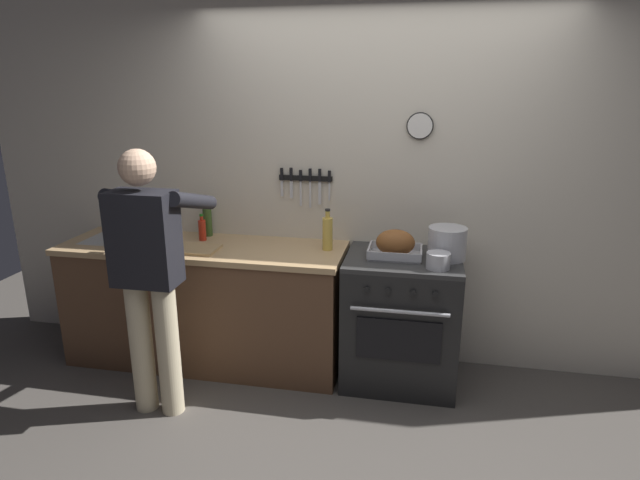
{
  "coord_description": "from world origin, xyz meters",
  "views": [
    {
      "loc": [
        0.32,
        -2.39,
        2.02
      ],
      "look_at": [
        -0.32,
        0.85,
        1.03
      ],
      "focal_mm": 29.86,
      "sensor_mm": 36.0,
      "label": 1
    }
  ],
  "objects_px": {
    "stove": "(401,319)",
    "person_cook": "(149,268)",
    "bottle_hot_sauce": "(202,230)",
    "bottle_cooking_oil": "(328,233)",
    "stock_pot": "(447,243)",
    "roasting_pan": "(395,245)",
    "cutting_board": "(192,249)",
    "bottle_olive_oil": "(208,220)",
    "saucepan": "(438,261)"
  },
  "relations": [
    {
      "from": "stove",
      "to": "person_cook",
      "type": "distance_m",
      "value": 1.69
    },
    {
      "from": "stove",
      "to": "bottle_hot_sauce",
      "type": "xyz_separation_m",
      "value": [
        -1.46,
        0.12,
        0.53
      ]
    },
    {
      "from": "bottle_hot_sauce",
      "to": "bottle_cooking_oil",
      "type": "relative_size",
      "value": 0.68
    },
    {
      "from": "stock_pot",
      "to": "bottle_cooking_oil",
      "type": "relative_size",
      "value": 0.86
    },
    {
      "from": "person_cook",
      "to": "bottle_hot_sauce",
      "type": "height_order",
      "value": "person_cook"
    },
    {
      "from": "roasting_pan",
      "to": "bottle_cooking_oil",
      "type": "height_order",
      "value": "bottle_cooking_oil"
    },
    {
      "from": "person_cook",
      "to": "stock_pot",
      "type": "relative_size",
      "value": 6.65
    },
    {
      "from": "stove",
      "to": "roasting_pan",
      "type": "bearing_deg",
      "value": -178.76
    },
    {
      "from": "roasting_pan",
      "to": "cutting_board",
      "type": "bearing_deg",
      "value": -174.75
    },
    {
      "from": "roasting_pan",
      "to": "bottle_cooking_oil",
      "type": "xyz_separation_m",
      "value": [
        -0.47,
        0.07,
        0.04
      ]
    },
    {
      "from": "stock_pot",
      "to": "bottle_olive_oil",
      "type": "height_order",
      "value": "bottle_olive_oil"
    },
    {
      "from": "person_cook",
      "to": "stove",
      "type": "bearing_deg",
      "value": -66.09
    },
    {
      "from": "stove",
      "to": "saucepan",
      "type": "distance_m",
      "value": 0.57
    },
    {
      "from": "roasting_pan",
      "to": "bottle_cooking_oil",
      "type": "bearing_deg",
      "value": 171.79
    },
    {
      "from": "stock_pot",
      "to": "saucepan",
      "type": "bearing_deg",
      "value": -105.28
    },
    {
      "from": "bottle_olive_oil",
      "to": "bottle_cooking_oil",
      "type": "relative_size",
      "value": 1.0
    },
    {
      "from": "person_cook",
      "to": "bottle_olive_oil",
      "type": "relative_size",
      "value": 5.72
    },
    {
      "from": "cutting_board",
      "to": "bottle_olive_oil",
      "type": "height_order",
      "value": "bottle_olive_oil"
    },
    {
      "from": "stove",
      "to": "person_cook",
      "type": "height_order",
      "value": "person_cook"
    },
    {
      "from": "saucepan",
      "to": "bottle_olive_oil",
      "type": "xyz_separation_m",
      "value": [
        -1.69,
        0.42,
        0.07
      ]
    },
    {
      "from": "stock_pot",
      "to": "cutting_board",
      "type": "bearing_deg",
      "value": -174.74
    },
    {
      "from": "roasting_pan",
      "to": "bottle_olive_oil",
      "type": "xyz_separation_m",
      "value": [
        -1.41,
        0.24,
        0.04
      ]
    },
    {
      "from": "stock_pot",
      "to": "cutting_board",
      "type": "relative_size",
      "value": 0.69
    },
    {
      "from": "stock_pot",
      "to": "roasting_pan",
      "type": "bearing_deg",
      "value": -174.7
    },
    {
      "from": "bottle_cooking_oil",
      "to": "bottle_hot_sauce",
      "type": "bearing_deg",
      "value": 177.01
    },
    {
      "from": "bottle_olive_oil",
      "to": "bottle_hot_sauce",
      "type": "height_order",
      "value": "bottle_olive_oil"
    },
    {
      "from": "stove",
      "to": "bottle_cooking_oil",
      "type": "xyz_separation_m",
      "value": [
        -0.53,
        0.07,
        0.57
      ]
    },
    {
      "from": "stove",
      "to": "bottle_cooking_oil",
      "type": "distance_m",
      "value": 0.78
    },
    {
      "from": "cutting_board",
      "to": "bottle_cooking_oil",
      "type": "distance_m",
      "value": 0.94
    },
    {
      "from": "person_cook",
      "to": "cutting_board",
      "type": "height_order",
      "value": "person_cook"
    },
    {
      "from": "person_cook",
      "to": "cutting_board",
      "type": "bearing_deg",
      "value": -3.73
    },
    {
      "from": "stove",
      "to": "saucepan",
      "type": "height_order",
      "value": "saucepan"
    },
    {
      "from": "roasting_pan",
      "to": "bottle_olive_oil",
      "type": "height_order",
      "value": "bottle_olive_oil"
    },
    {
      "from": "roasting_pan",
      "to": "bottle_hot_sauce",
      "type": "relative_size",
      "value": 1.8
    },
    {
      "from": "saucepan",
      "to": "bottle_olive_oil",
      "type": "bearing_deg",
      "value": 166.18
    },
    {
      "from": "stove",
      "to": "saucepan",
      "type": "relative_size",
      "value": 6.03
    },
    {
      "from": "cutting_board",
      "to": "bottle_cooking_oil",
      "type": "bearing_deg",
      "value": 11.98
    },
    {
      "from": "stock_pot",
      "to": "bottle_cooking_oil",
      "type": "bearing_deg",
      "value": 177.39
    },
    {
      "from": "person_cook",
      "to": "cutting_board",
      "type": "relative_size",
      "value": 4.61
    },
    {
      "from": "person_cook",
      "to": "stock_pot",
      "type": "distance_m",
      "value": 1.88
    },
    {
      "from": "roasting_pan",
      "to": "stock_pot",
      "type": "xyz_separation_m",
      "value": [
        0.33,
        0.03,
        0.02
      ]
    },
    {
      "from": "roasting_pan",
      "to": "person_cook",
      "type": "bearing_deg",
      "value": -155.36
    },
    {
      "from": "saucepan",
      "to": "bottle_hot_sauce",
      "type": "distance_m",
      "value": 1.71
    },
    {
      "from": "saucepan",
      "to": "bottle_hot_sauce",
      "type": "xyz_separation_m",
      "value": [
        -1.68,
        0.29,
        0.03
      ]
    },
    {
      "from": "person_cook",
      "to": "roasting_pan",
      "type": "bearing_deg",
      "value": -65.26
    },
    {
      "from": "roasting_pan",
      "to": "cutting_board",
      "type": "distance_m",
      "value": 1.39
    },
    {
      "from": "bottle_hot_sauce",
      "to": "person_cook",
      "type": "bearing_deg",
      "value": -90.95
    },
    {
      "from": "person_cook",
      "to": "bottle_hot_sauce",
      "type": "bearing_deg",
      "value": -0.85
    },
    {
      "from": "roasting_pan",
      "to": "bottle_hot_sauce",
      "type": "bearing_deg",
      "value": 175.26
    },
    {
      "from": "stock_pot",
      "to": "bottle_hot_sauce",
      "type": "relative_size",
      "value": 1.28
    }
  ]
}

